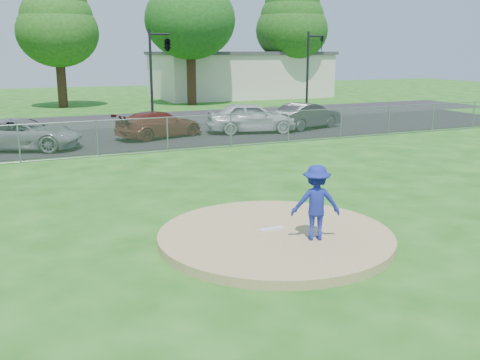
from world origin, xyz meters
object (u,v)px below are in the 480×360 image
object	(u,v)px
tree_far_right	(292,21)
traffic_signal_center	(166,46)
parked_car_gray	(23,134)
parked_car_pearl	(251,117)
tree_center	(57,22)
parked_car_darkred	(159,124)
traffic_cone	(22,139)
traffic_signal_right	(311,65)
parked_car_charcoal	(307,116)
commercial_building	(240,74)
pitcher	(316,202)
tree_right	(190,8)

from	to	relation	value
tree_far_right	traffic_signal_center	xyz separation A→B (m)	(-16.03, -13.00, -2.45)
parked_car_gray	parked_car_pearl	distance (m)	11.49
tree_center	parked_car_pearl	world-z (taller)	tree_center
parked_car_darkred	parked_car_pearl	world-z (taller)	parked_car_pearl
tree_center	traffic_cone	world-z (taller)	tree_center
traffic_signal_right	parked_car_charcoal	bearing A→B (deg)	-122.37
traffic_signal_center	commercial_building	bearing A→B (deg)	53.06
traffic_signal_right	pitcher	xyz separation A→B (m)	(-13.64, -22.74, -2.33)
commercial_building	traffic_signal_right	bearing A→B (deg)	-96.29
tree_center	tree_far_right	bearing A→B (deg)	2.73
tree_right	traffic_cone	bearing A→B (deg)	-130.33
tree_right	parked_car_pearl	world-z (taller)	tree_right
tree_far_right	traffic_signal_right	xyz separation A→B (m)	(-5.76, -13.00, -3.70)
tree_center	parked_car_charcoal	size ratio (longest dim) A/B	2.24
traffic_signal_right	parked_car_charcoal	distance (m)	7.81
commercial_building	tree_right	world-z (taller)	tree_right
traffic_cone	parked_car_pearl	world-z (taller)	parked_car_pearl
parked_car_gray	parked_car_pearl	world-z (taller)	parked_car_pearl
traffic_cone	parked_car_charcoal	distance (m)	15.08
tree_right	traffic_cone	world-z (taller)	tree_right
pitcher	parked_car_darkred	xyz separation A→B (m)	(1.15, 16.69, -0.36)
commercial_building	parked_car_darkred	world-z (taller)	commercial_building
tree_far_right	traffic_signal_center	distance (m)	20.78
commercial_building	pitcher	world-z (taller)	commercial_building
tree_right	parked_car_pearl	distance (m)	17.87
pitcher	parked_car_darkred	distance (m)	16.74
tree_right	parked_car_darkred	bearing A→B (deg)	-114.32
tree_center	tree_right	xyz separation A→B (m)	(10.00, -2.00, 1.18)
traffic_signal_center	traffic_signal_right	xyz separation A→B (m)	(10.27, 0.00, -1.25)
traffic_cone	tree_far_right	bearing A→B (deg)	37.81
traffic_signal_right	parked_car_gray	size ratio (longest dim) A/B	1.12
tree_far_right	parked_car_gray	world-z (taller)	tree_far_right
commercial_building	parked_car_pearl	xyz separation A→B (m)	(-9.25, -22.36, -1.34)
traffic_signal_center	traffic_signal_right	world-z (taller)	same
tree_right	traffic_signal_right	size ratio (longest dim) A/B	2.08
traffic_signal_center	parked_car_gray	size ratio (longest dim) A/B	1.12
parked_car_darkred	traffic_cone	bearing A→B (deg)	73.29
traffic_cone	parked_car_gray	world-z (taller)	parked_car_gray
traffic_cone	parked_car_charcoal	bearing A→B (deg)	0.08
parked_car_pearl	tree_center	bearing A→B (deg)	36.23
tree_center	parked_car_darkred	size ratio (longest dim) A/B	2.14
parked_car_gray	parked_car_darkred	xyz separation A→B (m)	(6.47, 0.93, -0.03)
traffic_cone	parked_car_gray	bearing A→B (deg)	-85.05
tree_far_right	traffic_signal_right	distance (m)	14.69
commercial_building	parked_car_charcoal	distance (m)	22.98
pitcher	parked_car_gray	distance (m)	16.64
pitcher	parked_car_gray	bearing A→B (deg)	-50.12
parked_car_darkred	parked_car_pearl	xyz separation A→B (m)	(5.00, -0.32, 0.15)
tree_far_right	parked_car_pearl	world-z (taller)	tree_far_right
commercial_building	pitcher	bearing A→B (deg)	-111.68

